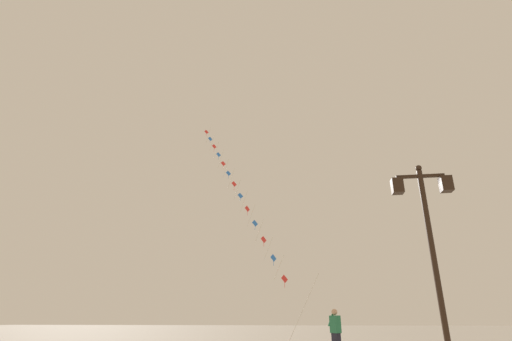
{
  "coord_description": "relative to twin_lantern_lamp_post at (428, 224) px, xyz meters",
  "views": [
    {
      "loc": [
        -1.42,
        -0.18,
        1.35
      ],
      "look_at": [
        -3.32,
        13.72,
        6.85
      ],
      "focal_mm": 26.68,
      "sensor_mm": 36.0,
      "label": 1
    }
  ],
  "objects": [
    {
      "name": "kite_flyer",
      "position": [
        -2.16,
        5.49,
        -2.66
      ],
      "size": [
        0.48,
        0.59,
        1.71
      ],
      "rotation": [
        0.0,
        0.0,
        2.18
      ],
      "color": "#1E1E2D",
      "rests_on": "ground_plane"
    },
    {
      "name": "kite_train",
      "position": [
        -7.18,
        12.76,
        5.21
      ],
      "size": [
        8.7,
        12.02,
        16.45
      ],
      "color": "brown",
      "rests_on": "ground_plane"
    },
    {
      "name": "twin_lantern_lamp_post",
      "position": [
        0.0,
        0.0,
        0.0
      ],
      "size": [
        1.5,
        0.28,
        5.17
      ],
      "color": "black",
      "rests_on": "ground_plane"
    }
  ]
}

